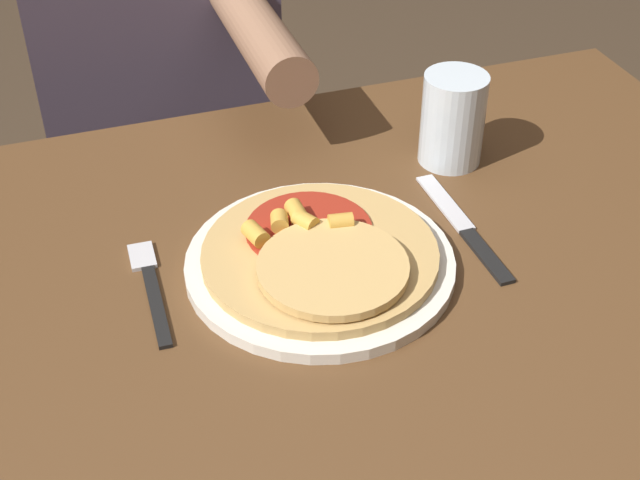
# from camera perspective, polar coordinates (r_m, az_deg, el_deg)

# --- Properties ---
(dining_table) EXTENTS (1.17, 0.79, 0.75)m
(dining_table) POSITION_cam_1_polar(r_m,az_deg,el_deg) (1.06, 0.81, -6.98)
(dining_table) COLOR brown
(dining_table) RESTS_ON ground_plane
(plate) EXTENTS (0.30, 0.30, 0.01)m
(plate) POSITION_cam_1_polar(r_m,az_deg,el_deg) (0.98, -0.00, -1.52)
(plate) COLOR silver
(plate) RESTS_ON dining_table
(pizza) EXTENTS (0.26, 0.26, 0.04)m
(pizza) POSITION_cam_1_polar(r_m,az_deg,el_deg) (0.97, 0.06, -0.92)
(pizza) COLOR tan
(pizza) RESTS_ON plate
(fork) EXTENTS (0.03, 0.18, 0.00)m
(fork) POSITION_cam_1_polar(r_m,az_deg,el_deg) (0.98, -10.81, -2.82)
(fork) COLOR black
(fork) RESTS_ON dining_table
(knife) EXTENTS (0.02, 0.22, 0.00)m
(knife) POSITION_cam_1_polar(r_m,az_deg,el_deg) (1.06, 9.23, 0.77)
(knife) COLOR black
(knife) RESTS_ON dining_table
(drinking_glass) EXTENTS (0.08, 0.08, 0.12)m
(drinking_glass) POSITION_cam_1_polar(r_m,az_deg,el_deg) (1.15, 8.49, 7.67)
(drinking_glass) COLOR silver
(drinking_glass) RESTS_ON dining_table
(person_diner) EXTENTS (0.38, 0.52, 1.17)m
(person_diner) POSITION_cam_1_polar(r_m,az_deg,el_deg) (1.52, -10.34, 10.03)
(person_diner) COLOR #2D2D38
(person_diner) RESTS_ON ground_plane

